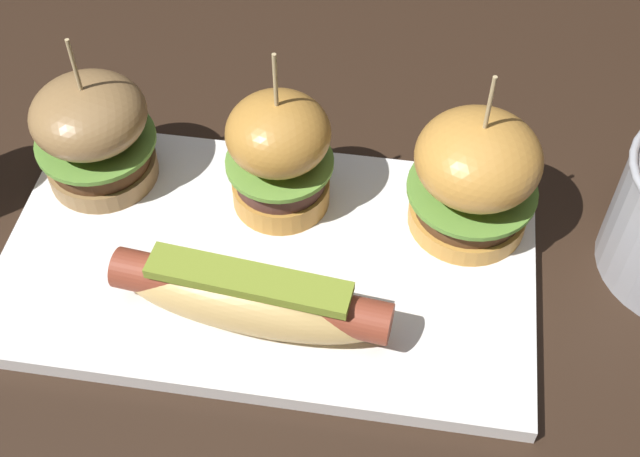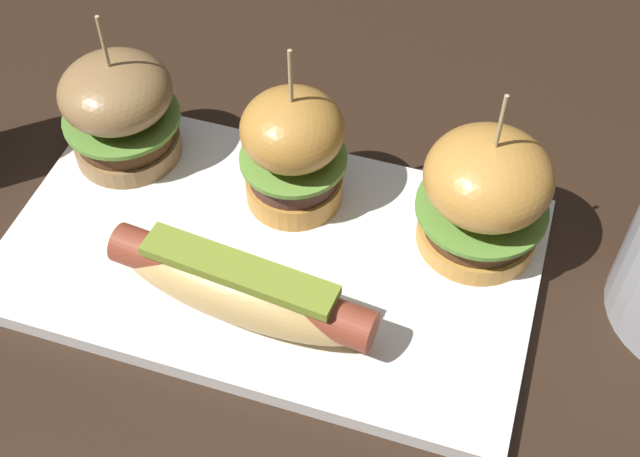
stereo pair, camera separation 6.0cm
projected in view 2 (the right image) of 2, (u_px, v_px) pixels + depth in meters
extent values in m
plane|color=black|center=(271.00, 261.00, 0.65)|extent=(3.00, 3.00, 0.00)
cube|color=white|center=(270.00, 255.00, 0.65)|extent=(0.40, 0.23, 0.01)
ellipsoid|color=tan|center=(243.00, 291.00, 0.59)|extent=(0.19, 0.07, 0.04)
cylinder|color=brown|center=(242.00, 286.00, 0.58)|extent=(0.20, 0.05, 0.03)
cube|color=olive|center=(240.00, 271.00, 0.57)|extent=(0.14, 0.04, 0.01)
cylinder|color=olive|center=(128.00, 144.00, 0.70)|extent=(0.09, 0.09, 0.02)
cylinder|color=#4D2E19|center=(124.00, 128.00, 0.69)|extent=(0.08, 0.08, 0.02)
cylinder|color=#609338|center=(122.00, 117.00, 0.68)|extent=(0.09, 0.09, 0.00)
ellipsoid|color=olive|center=(115.00, 91.00, 0.66)|extent=(0.09, 0.09, 0.05)
cylinder|color=tan|center=(105.00, 50.00, 0.63)|extent=(0.00, 0.00, 0.06)
cylinder|color=#C28638|center=(295.00, 186.00, 0.67)|extent=(0.08, 0.08, 0.02)
cylinder|color=#4F2E27|center=(294.00, 168.00, 0.65)|extent=(0.07, 0.07, 0.02)
cylinder|color=#6B9E3D|center=(294.00, 158.00, 0.64)|extent=(0.08, 0.08, 0.00)
ellipsoid|color=#C28638|center=(293.00, 129.00, 0.62)|extent=(0.08, 0.08, 0.06)
cylinder|color=tan|center=(291.00, 85.00, 0.59)|extent=(0.00, 0.00, 0.06)
cylinder|color=gold|center=(476.00, 232.00, 0.64)|extent=(0.09, 0.09, 0.02)
cylinder|color=#52311A|center=(480.00, 217.00, 0.63)|extent=(0.08, 0.08, 0.02)
cylinder|color=#609338|center=(482.00, 207.00, 0.62)|extent=(0.10, 0.10, 0.00)
ellipsoid|color=gold|center=(489.00, 177.00, 0.59)|extent=(0.09, 0.09, 0.06)
cylinder|color=tan|center=(499.00, 130.00, 0.56)|extent=(0.00, 0.00, 0.06)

